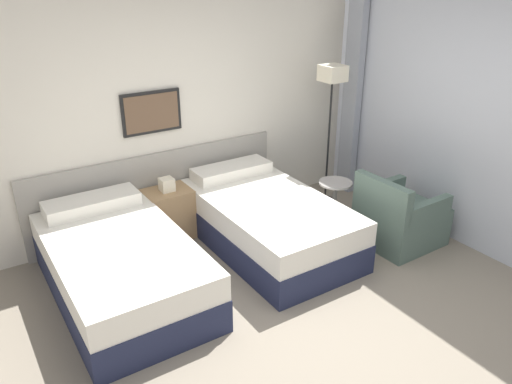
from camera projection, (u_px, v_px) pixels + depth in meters
name	position (u px, v px, depth m)	size (l,w,h in m)	color
ground_plane	(312.00, 324.00, 4.16)	(16.00, 16.00, 0.00)	slate
wall_headboard	(181.00, 111.00, 5.39)	(10.00, 0.10, 2.70)	beige
wall_window	(503.00, 126.00, 4.72)	(0.21, 4.80, 2.70)	white
bed_near_door	(121.00, 266.00, 4.45)	(1.12, 1.97, 0.67)	#1E233D
bed_near_window	(268.00, 221.00, 5.23)	(1.12, 1.97, 0.67)	#1E233D
nightstand	(169.00, 213.00, 5.40)	(0.49, 0.39, 0.69)	#9E7A51
floor_lamp	(332.00, 88.00, 5.76)	(0.26, 0.26, 1.70)	black
side_table	(335.00, 198.00, 5.49)	(0.37, 0.37, 0.59)	gray
armchair	(399.00, 220.00, 5.29)	(0.79, 0.72, 0.79)	#4C6056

